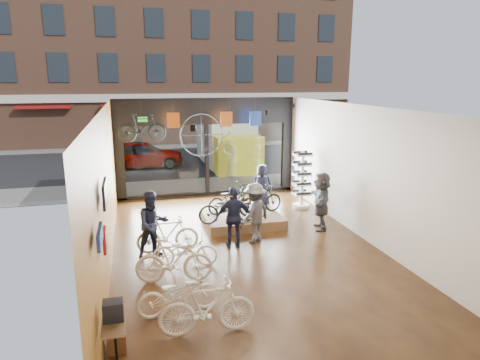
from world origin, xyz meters
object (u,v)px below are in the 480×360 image
object	(u,v)px
floor_bike_4	(185,250)
customer_5	(321,201)
street_car	(142,154)
floor_bike_3	(174,260)
hung_bike	(142,128)
display_bike_right	(230,198)
customer_4	(262,186)
box_truck	(229,141)
display_platform	(243,220)
customer_2	(234,217)
sunglasses_rack	(302,180)
floor_bike_1	(207,307)
display_bike_mid	(261,200)
floor_bike_2	(179,293)
penny_farthing	(210,136)
display_bike_left	(228,208)
customer_1	(153,224)
customer_3	(255,213)
floor_bike_5	(168,234)

from	to	relation	value
floor_bike_4	customer_5	world-z (taller)	customer_5
street_car	floor_bike_3	distance (m)	13.34
hung_bike	display_bike_right	bearing A→B (deg)	-125.04
customer_4	hung_bike	world-z (taller)	hung_bike
box_truck	display_platform	bearing A→B (deg)	-100.21
customer_2	sunglasses_rack	size ratio (longest dim) A/B	0.83
customer_4	floor_bike_1	bearing A→B (deg)	76.73
floor_bike_4	display_platform	xyz separation A→B (m)	(2.16, 2.67, -0.27)
customer_5	floor_bike_4	bearing A→B (deg)	-50.36
box_truck	customer_4	bearing A→B (deg)	-93.62
display_bike_mid	street_car	bearing A→B (deg)	2.97
display_platform	sunglasses_rack	world-z (taller)	sunglasses_rack
street_car	floor_bike_2	size ratio (longest dim) A/B	2.59
floor_bike_1	penny_farthing	bearing A→B (deg)	-8.74
floor_bike_3	sunglasses_rack	world-z (taller)	sunglasses_rack
box_truck	display_bike_left	size ratio (longest dim) A/B	3.90
penny_farthing	display_bike_right	bearing A→B (deg)	-84.44
floor_bike_3	floor_bike_1	bearing A→B (deg)	-162.41
floor_bike_1	floor_bike_3	bearing A→B (deg)	11.72
floor_bike_1	display_bike_left	bearing A→B (deg)	-14.40
customer_1	customer_3	distance (m)	2.84
floor_bike_1	hung_bike	distance (m)	8.14
display_bike_left	customer_5	world-z (taller)	customer_5
hung_bike	penny_farthing	bearing A→B (deg)	-79.96
customer_3	sunglasses_rack	xyz separation A→B (m)	(2.57, 2.82, 0.17)
floor_bike_1	display_bike_left	distance (m)	5.29
floor_bike_1	customer_5	distance (m)	6.39
floor_bike_3	display_bike_right	bearing A→B (deg)	-21.33
floor_bike_2	customer_3	distance (m)	4.15
display_bike_mid	customer_1	xyz separation A→B (m)	(-3.46, -1.86, 0.10)
floor_bike_5	customer_5	bearing A→B (deg)	-82.93
display_bike_mid	sunglasses_rack	distance (m)	2.33
display_bike_right	sunglasses_rack	xyz separation A→B (m)	(2.80, 0.82, 0.27)
floor_bike_5	display_platform	size ratio (longest dim) A/B	0.68
box_truck	floor_bike_3	bearing A→B (deg)	-108.43
customer_3	sunglasses_rack	size ratio (longest dim) A/B	0.83
floor_bike_1	sunglasses_rack	world-z (taller)	sunglasses_rack
floor_bike_4	display_platform	bearing A→B (deg)	-29.83
customer_1	street_car	bearing A→B (deg)	71.89
floor_bike_4	display_bike_right	bearing A→B (deg)	-21.71
floor_bike_4	display_bike_mid	bearing A→B (deg)	-36.72
customer_5	box_truck	bearing A→B (deg)	-157.81
floor_bike_5	sunglasses_rack	size ratio (longest dim) A/B	0.80
display_bike_mid	customer_2	bearing A→B (deg)	127.82
display_bike_mid	floor_bike_2	bearing A→B (deg)	130.89
floor_bike_3	customer_1	xyz separation A→B (m)	(-0.37, 1.58, 0.35)
floor_bike_3	display_bike_right	size ratio (longest dim) A/B	1.01
floor_bike_4	penny_farthing	size ratio (longest dim) A/B	0.81
street_car	floor_bike_5	world-z (taller)	street_car
display_bike_right	customer_2	distance (m)	2.27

